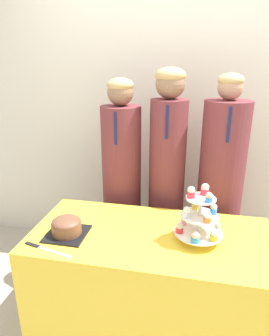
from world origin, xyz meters
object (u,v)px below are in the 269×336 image
cake_knife (40,247)px  cupcake_stand (200,217)px  student_2 (219,197)px  round_cake (67,226)px  student_1 (166,186)px  student_0 (122,190)px

cake_knife → cupcake_stand: cupcake_stand is taller
cupcake_stand → student_2: 0.62m
round_cake → cake_knife: size_ratio=0.76×
cake_knife → student_1: bearing=68.6°
round_cake → student_0: bearing=77.3°
cupcake_stand → round_cake: bearing=-172.8°
cake_knife → round_cake: bearing=73.4°
cupcake_stand → student_1: 0.64m
round_cake → cupcake_stand: bearing=7.2°
student_2 → cupcake_stand: bearing=-103.9°
round_cake → cupcake_stand: 0.74m
student_0 → student_1: student_1 is taller
round_cake → cake_knife: (-0.09, -0.15, -0.05)m
cake_knife → student_1: 1.01m
cake_knife → cupcake_stand: (0.82, 0.24, 0.14)m
round_cake → student_0: 0.70m
round_cake → cake_knife: bearing=-120.3°
round_cake → student_1: (0.49, 0.68, 0.01)m
cake_knife → student_2: (0.96, 0.83, 0.00)m
student_0 → round_cake: bearing=-102.7°
student_0 → cake_knife: bearing=-106.2°
student_0 → student_2: size_ratio=0.98×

